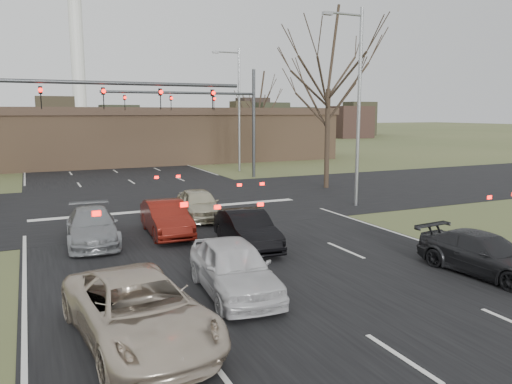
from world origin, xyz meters
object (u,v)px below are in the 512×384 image
(streetlight_right_far, at_px, (237,103))
(car_white_sedan, at_px, (234,267))
(car_black_hatch, at_px, (247,229))
(mast_arm_far, at_px, (218,110))
(car_red_ahead, at_px, (166,218))
(car_charcoal_sedan, at_px, (485,255))
(mast_arm_near, at_px, (56,107))
(car_silver_suv, at_px, (139,310))
(car_silver_ahead, at_px, (199,204))
(building, at_px, (124,135))
(streetlight_right_near, at_px, (356,98))
(car_grey_ahead, at_px, (92,226))

(streetlight_right_far, distance_m, car_white_sedan, 28.87)
(car_black_hatch, bearing_deg, mast_arm_far, 77.48)
(mast_arm_far, xyz_separation_m, car_red_ahead, (-7.85, -15.06, -4.33))
(car_black_hatch, distance_m, car_charcoal_sedan, 7.84)
(streetlight_right_far, relative_size, car_black_hatch, 2.43)
(mast_arm_near, xyz_separation_m, car_black_hatch, (5.73, -8.14, -4.40))
(car_charcoal_sedan, xyz_separation_m, car_red_ahead, (-7.48, 8.85, 0.06))
(car_black_hatch, distance_m, car_red_ahead, 3.77)
(streetlight_right_far, distance_m, car_black_hatch, 24.34)
(mast_arm_far, xyz_separation_m, streetlight_right_far, (3.14, 4.00, 0.57))
(car_silver_suv, distance_m, car_charcoal_sedan, 10.42)
(mast_arm_near, relative_size, car_silver_ahead, 3.01)
(car_white_sedan, distance_m, car_red_ahead, 7.19)
(building, bearing_deg, streetlight_right_near, -76.31)
(car_grey_ahead, bearing_deg, car_silver_ahead, 30.37)
(mast_arm_far, relative_size, car_white_sedan, 2.56)
(car_grey_ahead, relative_size, car_silver_ahead, 1.11)
(mast_arm_far, distance_m, car_charcoal_sedan, 24.31)
(car_white_sedan, relative_size, car_black_hatch, 1.06)
(building, relative_size, streetlight_right_near, 4.24)
(streetlight_right_far, relative_size, car_charcoal_sedan, 2.34)
(car_charcoal_sedan, bearing_deg, streetlight_right_near, 69.00)
(streetlight_right_far, height_order, car_silver_suv, streetlight_right_far)
(mast_arm_far, height_order, car_silver_ahead, mast_arm_far)
(car_black_hatch, xyz_separation_m, car_red_ahead, (-2.16, 3.08, 0.01))
(building, xyz_separation_m, car_charcoal_sedan, (3.82, -38.91, -2.04))
(mast_arm_far, height_order, streetlight_right_near, streetlight_right_near)
(car_black_hatch, bearing_deg, car_white_sedan, -113.07)
(streetlight_right_far, height_order, car_black_hatch, streetlight_right_far)
(car_grey_ahead, bearing_deg, car_silver_suv, -86.86)
(car_silver_ahead, bearing_deg, streetlight_right_near, 2.80)
(mast_arm_near, height_order, car_white_sedan, mast_arm_near)
(streetlight_right_near, relative_size, car_silver_suv, 1.94)
(streetlight_right_far, xyz_separation_m, car_silver_ahead, (-8.82, -16.64, -4.90))
(car_silver_suv, relative_size, car_black_hatch, 1.25)
(car_white_sedan, height_order, car_red_ahead, car_white_sedan)
(mast_arm_far, relative_size, car_red_ahead, 2.68)
(streetlight_right_near, height_order, car_black_hatch, streetlight_right_near)
(building, bearing_deg, car_grey_ahead, -102.18)
(mast_arm_near, bearing_deg, mast_arm_far, 41.22)
(car_red_ahead, bearing_deg, streetlight_right_far, 62.85)
(building, distance_m, car_black_hatch, 33.24)
(mast_arm_near, distance_m, car_white_sedan, 13.47)
(car_white_sedan, bearing_deg, car_black_hatch, 67.01)
(building, bearing_deg, car_charcoal_sedan, -84.39)
(car_silver_suv, height_order, car_white_sedan, car_white_sedan)
(car_silver_suv, relative_size, car_red_ahead, 1.24)
(car_silver_suv, xyz_separation_m, car_white_sedan, (2.92, 1.81, 0.02))
(car_charcoal_sedan, relative_size, car_silver_ahead, 1.06)
(building, height_order, streetlight_right_far, streetlight_right_far)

